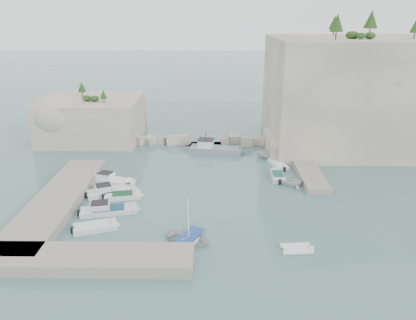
{
  "coord_description": "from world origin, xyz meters",
  "views": [
    {
      "loc": [
        0.66,
        -42.3,
        20.61
      ],
      "look_at": [
        0.0,
        6.0,
        3.0
      ],
      "focal_mm": 35.0,
      "sensor_mm": 36.0,
      "label": 1
    }
  ],
  "objects_px": {
    "motorboat_a": "(112,183)",
    "tender_east_b": "(278,178)",
    "motorboat_c": "(123,198)",
    "tender_east_a": "(294,186)",
    "work_boat": "(216,152)",
    "motorboat_b": "(111,193)",
    "motorboat_d": "(109,213)",
    "motorboat_e": "(95,229)",
    "inflatable_dinghy": "(296,250)",
    "tender_east_c": "(278,166)",
    "rowboat": "(189,242)",
    "tender_east_d": "(269,158)"
  },
  "relations": [
    {
      "from": "motorboat_b",
      "to": "motorboat_e",
      "type": "relative_size",
      "value": 1.35
    },
    {
      "from": "tender_east_c",
      "to": "work_boat",
      "type": "distance_m",
      "value": 10.64
    },
    {
      "from": "motorboat_d",
      "to": "rowboat",
      "type": "height_order",
      "value": "motorboat_d"
    },
    {
      "from": "motorboat_a",
      "to": "tender_east_c",
      "type": "xyz_separation_m",
      "value": [
        22.28,
        6.3,
        0.0
      ]
    },
    {
      "from": "motorboat_b",
      "to": "motorboat_c",
      "type": "xyz_separation_m",
      "value": [
        1.66,
        -1.21,
        0.0
      ]
    },
    {
      "from": "rowboat",
      "to": "tender_east_a",
      "type": "height_order",
      "value": "tender_east_a"
    },
    {
      "from": "motorboat_b",
      "to": "rowboat",
      "type": "relative_size",
      "value": 1.4
    },
    {
      "from": "motorboat_e",
      "to": "tender_east_d",
      "type": "xyz_separation_m",
      "value": [
        20.25,
        21.59,
        0.0
      ]
    },
    {
      "from": "motorboat_d",
      "to": "work_boat",
      "type": "bearing_deg",
      "value": 47.91
    },
    {
      "from": "motorboat_b",
      "to": "motorboat_d",
      "type": "bearing_deg",
      "value": -103.93
    },
    {
      "from": "motorboat_e",
      "to": "work_boat",
      "type": "bearing_deg",
      "value": 43.68
    },
    {
      "from": "tender_east_a",
      "to": "motorboat_d",
      "type": "bearing_deg",
      "value": 98.07
    },
    {
      "from": "rowboat",
      "to": "tender_east_d",
      "type": "relative_size",
      "value": 1.15
    },
    {
      "from": "motorboat_a",
      "to": "inflatable_dinghy",
      "type": "height_order",
      "value": "motorboat_a"
    },
    {
      "from": "rowboat",
      "to": "tender_east_b",
      "type": "height_order",
      "value": "rowboat"
    },
    {
      "from": "motorboat_a",
      "to": "motorboat_c",
      "type": "relative_size",
      "value": 1.41
    },
    {
      "from": "motorboat_e",
      "to": "tender_east_a",
      "type": "xyz_separation_m",
      "value": [
        22.07,
        11.19,
        0.0
      ]
    },
    {
      "from": "inflatable_dinghy",
      "to": "tender_east_c",
      "type": "height_order",
      "value": "tender_east_c"
    },
    {
      "from": "tender_east_a",
      "to": "motorboat_e",
      "type": "bearing_deg",
      "value": 105.67
    },
    {
      "from": "inflatable_dinghy",
      "to": "tender_east_b",
      "type": "bearing_deg",
      "value": 82.15
    },
    {
      "from": "work_boat",
      "to": "motorboat_d",
      "type": "bearing_deg",
      "value": -110.83
    },
    {
      "from": "motorboat_c",
      "to": "tender_east_a",
      "type": "distance_m",
      "value": 21.19
    },
    {
      "from": "motorboat_c",
      "to": "tender_east_c",
      "type": "height_order",
      "value": "same"
    },
    {
      "from": "tender_east_c",
      "to": "motorboat_a",
      "type": "bearing_deg",
      "value": 89.97
    },
    {
      "from": "work_boat",
      "to": "motorboat_b",
      "type": "bearing_deg",
      "value": -120.35
    },
    {
      "from": "motorboat_a",
      "to": "work_boat",
      "type": "xyz_separation_m",
      "value": [
        13.45,
        12.23,
        0.0
      ]
    },
    {
      "from": "motorboat_e",
      "to": "tender_east_b",
      "type": "xyz_separation_m",
      "value": [
        20.44,
        13.93,
        0.0
      ]
    },
    {
      "from": "motorboat_b",
      "to": "tender_east_c",
      "type": "relative_size",
      "value": 1.38
    },
    {
      "from": "motorboat_e",
      "to": "motorboat_b",
      "type": "bearing_deg",
      "value": 73.62
    },
    {
      "from": "motorboat_c",
      "to": "tender_east_b",
      "type": "relative_size",
      "value": 0.98
    },
    {
      "from": "motorboat_a",
      "to": "motorboat_c",
      "type": "xyz_separation_m",
      "value": [
        2.38,
        -4.48,
        0.0
      ]
    },
    {
      "from": "work_boat",
      "to": "rowboat",
      "type": "bearing_deg",
      "value": -86.81
    },
    {
      "from": "motorboat_c",
      "to": "tender_east_b",
      "type": "xyz_separation_m",
      "value": [
        19.23,
        6.5,
        0.0
      ]
    },
    {
      "from": "motorboat_a",
      "to": "motorboat_c",
      "type": "height_order",
      "value": "motorboat_a"
    },
    {
      "from": "rowboat",
      "to": "work_boat",
      "type": "height_order",
      "value": "work_boat"
    },
    {
      "from": "motorboat_a",
      "to": "tender_east_b",
      "type": "xyz_separation_m",
      "value": [
        21.62,
        2.02,
        0.0
      ]
    },
    {
      "from": "motorboat_a",
      "to": "tender_east_b",
      "type": "distance_m",
      "value": 21.71
    },
    {
      "from": "motorboat_b",
      "to": "tender_east_a",
      "type": "distance_m",
      "value": 22.66
    },
    {
      "from": "tender_east_a",
      "to": "tender_east_b",
      "type": "distance_m",
      "value": 3.19
    },
    {
      "from": "motorboat_d",
      "to": "rowboat",
      "type": "bearing_deg",
      "value": -45.03
    },
    {
      "from": "motorboat_d",
      "to": "rowboat",
      "type": "distance_m",
      "value": 10.8
    },
    {
      "from": "tender_east_b",
      "to": "motorboat_d",
      "type": "bearing_deg",
      "value": 118.53
    },
    {
      "from": "work_boat",
      "to": "tender_east_a",
      "type": "bearing_deg",
      "value": -43.9
    },
    {
      "from": "rowboat",
      "to": "inflatable_dinghy",
      "type": "xyz_separation_m",
      "value": [
        10.01,
        -1.38,
        0.0
      ]
    },
    {
      "from": "tender_east_b",
      "to": "tender_east_c",
      "type": "bearing_deg",
      "value": -7.64
    },
    {
      "from": "motorboat_a",
      "to": "motorboat_b",
      "type": "height_order",
      "value": "same"
    },
    {
      "from": "tender_east_d",
      "to": "motorboat_c",
      "type": "bearing_deg",
      "value": 141.63
    },
    {
      "from": "motorboat_d",
      "to": "tender_east_a",
      "type": "distance_m",
      "value": 22.85
    },
    {
      "from": "tender_east_a",
      "to": "work_boat",
      "type": "xyz_separation_m",
      "value": [
        -9.78,
        12.95,
        0.0
      ]
    },
    {
      "from": "motorboat_c",
      "to": "motorboat_e",
      "type": "xyz_separation_m",
      "value": [
        -1.21,
        -7.43,
        0.0
      ]
    }
  ]
}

